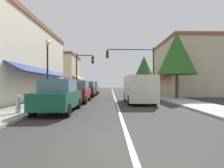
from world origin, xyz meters
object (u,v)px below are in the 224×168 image
object	(u,v)px
parked_car_third_left	(88,89)
street_lamp_left_near	(47,61)
parked_car_far_left	(92,88)
parked_car_second_left	(78,92)
traffic_signal_mast_arm	(137,63)
fire_hydrant	(18,104)
tree_right_near	(177,54)
parked_car_nearest_left	(59,96)
van_in_lane	(138,88)
traffic_signal_left_corner	(82,68)
tree_right_far	(144,66)

from	to	relation	value
parked_car_third_left	street_lamp_left_near	bearing A→B (deg)	-101.75
parked_car_far_left	street_lamp_left_near	xyz separation A→B (m)	(-1.83, -12.05, 2.23)
parked_car_second_left	street_lamp_left_near	size ratio (longest dim) A/B	0.90
parked_car_second_left	street_lamp_left_near	world-z (taller)	street_lamp_left_near
traffic_signal_mast_arm	fire_hydrant	xyz separation A→B (m)	(-7.73, -12.50, -3.54)
tree_right_near	parked_car_far_left	bearing A→B (deg)	140.40
parked_car_nearest_left	street_lamp_left_near	size ratio (longest dim) A/B	0.89
parked_car_second_left	van_in_lane	xyz separation A→B (m)	(4.90, -0.45, 0.27)
parked_car_third_left	traffic_signal_mast_arm	xyz separation A→B (m)	(5.86, 1.08, 3.21)
traffic_signal_mast_arm	traffic_signal_left_corner	world-z (taller)	traffic_signal_mast_arm
street_lamp_left_near	fire_hydrant	xyz separation A→B (m)	(-0.07, -3.70, -2.56)
traffic_signal_mast_arm	traffic_signal_left_corner	size ratio (longest dim) A/B	1.10
parked_car_second_left	tree_right_near	bearing A→B (deg)	15.14
tree_right_near	fire_hydrant	world-z (taller)	tree_right_near
parked_car_third_left	parked_car_far_left	xyz separation A→B (m)	(0.03, 4.34, 0.00)
parked_car_nearest_left	van_in_lane	distance (m)	6.67
parked_car_second_left	parked_car_third_left	bearing A→B (deg)	89.03
parked_car_nearest_left	van_in_lane	bearing A→B (deg)	41.51
tree_right_far	fire_hydrant	world-z (taller)	tree_right_far
van_in_lane	fire_hydrant	world-z (taller)	van_in_lane
parked_car_third_left	street_lamp_left_near	xyz separation A→B (m)	(-1.80, -7.71, 2.23)
parked_car_third_left	van_in_lane	world-z (taller)	van_in_lane
parked_car_nearest_left	tree_right_near	size ratio (longest dim) A/B	0.63
van_in_lane	parked_car_second_left	bearing A→B (deg)	174.81
fire_hydrant	tree_right_near	bearing A→B (deg)	37.16
traffic_signal_mast_arm	traffic_signal_left_corner	distance (m)	6.97
parked_car_far_left	fire_hydrant	xyz separation A→B (m)	(-1.90, -15.76, -0.33)
parked_car_far_left	parked_car_nearest_left	bearing A→B (deg)	-90.04
parked_car_far_left	traffic_signal_mast_arm	distance (m)	7.41
traffic_signal_left_corner	fire_hydrant	world-z (taller)	traffic_signal_left_corner
parked_car_third_left	tree_right_far	distance (m)	14.96
parked_car_third_left	parked_car_second_left	bearing A→B (deg)	-89.29
parked_car_nearest_left	traffic_signal_left_corner	bearing A→B (deg)	93.75
parked_car_third_left	van_in_lane	bearing A→B (deg)	-50.24
traffic_signal_mast_arm	tree_right_far	world-z (taller)	tree_right_far
parked_car_second_left	traffic_signal_mast_arm	xyz separation A→B (m)	(5.93, 6.74, 3.21)
van_in_lane	traffic_signal_mast_arm	distance (m)	7.83
traffic_signal_left_corner	parked_car_far_left	bearing A→B (deg)	64.21
parked_car_nearest_left	street_lamp_left_near	xyz separation A→B (m)	(-1.64, 2.80, 2.23)
van_in_lane	traffic_signal_mast_arm	xyz separation A→B (m)	(1.03, 7.18, 2.94)
parked_car_third_left	parked_car_nearest_left	bearing A→B (deg)	-89.47
parked_car_third_left	traffic_signal_mast_arm	distance (m)	6.77
van_in_lane	tree_right_near	xyz separation A→B (m)	(4.23, 2.97, 3.30)
traffic_signal_mast_arm	fire_hydrant	world-z (taller)	traffic_signal_mast_arm
traffic_signal_left_corner	tree_right_far	size ratio (longest dim) A/B	0.83
parked_car_third_left	parked_car_far_left	bearing A→B (deg)	90.95
parked_car_far_left	tree_right_near	xyz separation A→B (m)	(9.03, -7.47, 3.57)
parked_car_second_left	fire_hydrant	bearing A→B (deg)	-107.63
street_lamp_left_near	tree_right_near	world-z (taller)	tree_right_near
parked_car_far_left	van_in_lane	xyz separation A→B (m)	(4.80, -10.44, 0.27)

